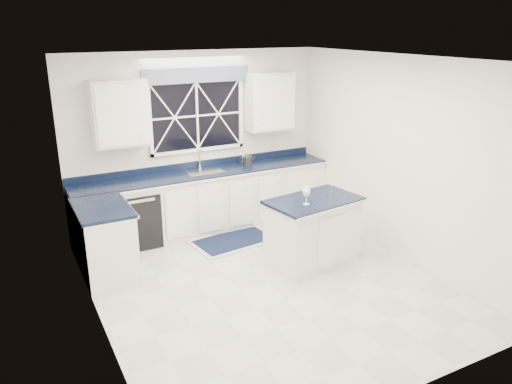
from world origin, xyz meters
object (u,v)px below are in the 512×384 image
dishwasher (136,217)px  kettle (247,159)px  faucet (200,159)px  island (313,231)px  soap_bottle (245,157)px  wine_glass (306,192)px

dishwasher → kettle: size_ratio=3.42×
faucet → island: (0.81, -1.90, -0.65)m
island → soap_bottle: size_ratio=6.79×
kettle → soap_bottle: soap_bottle is taller
faucet → kettle: size_ratio=1.26×
dishwasher → soap_bottle: (1.85, 0.15, 0.63)m
wine_glass → dishwasher: bearing=133.3°
dishwasher → soap_bottle: 1.96m
dishwasher → kettle: 1.96m
dishwasher → kettle: kettle is taller
faucet → wine_glass: (0.62, -2.02, -0.04)m
faucet → soap_bottle: faucet is taller
dishwasher → faucet: (1.10, 0.19, 0.69)m
kettle → island: bearing=-67.2°
dishwasher → wine_glass: 2.59m
island → wine_glass: 0.65m
dishwasher → soap_bottle: soap_bottle is taller
kettle → faucet: bearing=-166.2°
soap_bottle → dishwasher: bearing=-175.2°
dishwasher → kettle: bearing=3.0°
dishwasher → island: bearing=-41.7°
kettle → soap_bottle: (-0.01, 0.06, 0.01)m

